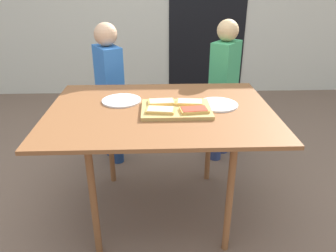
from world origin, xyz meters
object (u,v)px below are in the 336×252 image
(plate_white_right, at_px, (218,104))
(child_right, at_px, (224,84))
(dining_table, at_px, (160,118))
(pizza_slice_near_left, at_px, (160,110))
(pizza_slice_near_right, at_px, (194,110))
(pizza_slice_far_right, at_px, (190,102))
(pizza_slice_far_left, at_px, (161,102))
(cutting_board, at_px, (176,109))
(plate_white_left, at_px, (122,100))
(child_left, at_px, (110,86))

(plate_white_right, xyz_separation_m, child_right, (0.16, 0.63, -0.08))
(dining_table, distance_m, plate_white_right, 0.33)
(pizza_slice_near_left, xyz_separation_m, plate_white_right, (0.33, 0.13, -0.02))
(pizza_slice_near_right, bearing_deg, plate_white_right, 41.88)
(plate_white_right, bearing_deg, pizza_slice_far_right, -173.29)
(dining_table, height_order, plate_white_right, plate_white_right)
(pizza_slice_near_right, bearing_deg, pizza_slice_far_left, 143.74)
(pizza_slice_far_left, bearing_deg, cutting_board, -40.51)
(pizza_slice_far_left, bearing_deg, dining_table, -101.89)
(pizza_slice_far_left, xyz_separation_m, child_right, (0.48, 0.64, -0.10))
(plate_white_left, bearing_deg, child_left, 104.68)
(pizza_slice_near_left, relative_size, child_left, 0.15)
(pizza_slice_far_left, height_order, child_left, child_left)
(pizza_slice_far_right, bearing_deg, pizza_slice_far_left, 176.58)
(plate_white_right, relative_size, child_right, 0.21)
(pizza_slice_far_left, xyz_separation_m, plate_white_left, (-0.23, 0.09, -0.02))
(pizza_slice_near_right, relative_size, plate_white_left, 0.68)
(pizza_slice_far_left, xyz_separation_m, plate_white_right, (0.32, 0.01, -0.02))
(plate_white_right, distance_m, plate_white_left, 0.55)
(plate_white_left, bearing_deg, cutting_board, -27.75)
(cutting_board, relative_size, plate_white_right, 1.64)
(dining_table, relative_size, pizza_slice_far_right, 7.88)
(plate_white_left, height_order, child_right, child_right)
(child_left, bearing_deg, pizza_slice_far_left, -59.71)
(pizza_slice_near_left, height_order, plate_white_left, pizza_slice_near_left)
(plate_white_right, bearing_deg, pizza_slice_near_right, -138.12)
(pizza_slice_near_left, relative_size, plate_white_left, 0.69)
(pizza_slice_near_right, relative_size, child_right, 0.14)
(plate_white_right, relative_size, plate_white_left, 1.00)
(dining_table, height_order, cutting_board, cutting_board)
(pizza_slice_far_right, relative_size, plate_white_left, 0.69)
(child_left, distance_m, child_right, 0.85)
(plate_white_right, xyz_separation_m, child_left, (-0.69, 0.62, -0.08))
(pizza_slice_near_right, distance_m, child_left, 0.94)
(pizza_slice_far_right, distance_m, pizza_slice_far_left, 0.16)
(dining_table, distance_m, child_right, 0.84)
(cutting_board, distance_m, plate_white_right, 0.25)
(pizza_slice_far_left, distance_m, plate_white_right, 0.32)
(plate_white_right, distance_m, child_left, 0.93)
(pizza_slice_far_left, xyz_separation_m, child_left, (-0.37, 0.63, -0.11))
(pizza_slice_far_right, height_order, plate_white_left, pizza_slice_far_right)
(pizza_slice_far_left, distance_m, pizza_slice_near_left, 0.12)
(dining_table, relative_size, cutting_board, 3.29)
(cutting_board, xyz_separation_m, plate_white_right, (0.24, 0.08, -0.01))
(dining_table, distance_m, plate_white_left, 0.26)
(dining_table, bearing_deg, child_left, 118.45)
(cutting_board, distance_m, plate_white_left, 0.35)
(child_right, bearing_deg, pizza_slice_near_right, -112.18)
(cutting_board, xyz_separation_m, pizza_slice_far_left, (-0.08, 0.07, 0.02))
(pizza_slice_near_left, distance_m, plate_white_right, 0.35)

